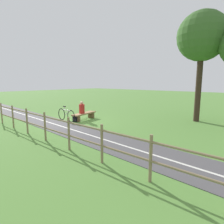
{
  "coord_description": "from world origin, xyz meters",
  "views": [
    {
      "loc": [
        6.77,
        9.6,
        2.44
      ],
      "look_at": [
        -0.48,
        3.16,
        0.87
      ],
      "focal_mm": 30.41,
      "sensor_mm": 36.0,
      "label": 1
    }
  ],
  "objects_px": {
    "bench": "(84,115)",
    "tree_mid_field": "(202,37)",
    "bicycle": "(66,115)",
    "backpack": "(76,119)",
    "person_seated": "(82,108)"
  },
  "relations": [
    {
      "from": "bench",
      "to": "tree_mid_field",
      "type": "bearing_deg",
      "value": 116.58
    },
    {
      "from": "backpack",
      "to": "person_seated",
      "type": "bearing_deg",
      "value": -176.04
    },
    {
      "from": "backpack",
      "to": "tree_mid_field",
      "type": "height_order",
      "value": "tree_mid_field"
    },
    {
      "from": "backpack",
      "to": "bicycle",
      "type": "bearing_deg",
      "value": -62.88
    },
    {
      "from": "bench",
      "to": "person_seated",
      "type": "relative_size",
      "value": 2.61
    },
    {
      "from": "bench",
      "to": "bicycle",
      "type": "xyz_separation_m",
      "value": [
        1.04,
        -0.48,
        0.08
      ]
    },
    {
      "from": "bench",
      "to": "person_seated",
      "type": "height_order",
      "value": "person_seated"
    },
    {
      "from": "person_seated",
      "to": "tree_mid_field",
      "type": "xyz_separation_m",
      "value": [
        -4.51,
        5.5,
        4.19
      ]
    },
    {
      "from": "bench",
      "to": "backpack",
      "type": "height_order",
      "value": "bench"
    },
    {
      "from": "bench",
      "to": "tree_mid_field",
      "type": "height_order",
      "value": "tree_mid_field"
    },
    {
      "from": "bicycle",
      "to": "tree_mid_field",
      "type": "bearing_deg",
      "value": 43.95
    },
    {
      "from": "backpack",
      "to": "bench",
      "type": "bearing_deg",
      "value": -173.89
    },
    {
      "from": "bench",
      "to": "bicycle",
      "type": "height_order",
      "value": "bicycle"
    },
    {
      "from": "person_seated",
      "to": "tree_mid_field",
      "type": "bearing_deg",
      "value": 118.21
    },
    {
      "from": "bicycle",
      "to": "tree_mid_field",
      "type": "distance_m",
      "value": 9.24
    }
  ]
}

